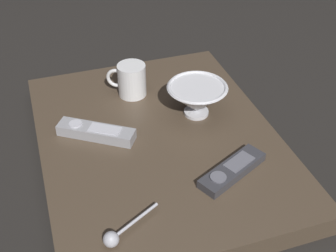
{
  "coord_description": "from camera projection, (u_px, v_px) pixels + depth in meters",
  "views": [
    {
      "loc": [
        0.76,
        -0.23,
        0.69
      ],
      "look_at": [
        -0.0,
        0.02,
        0.07
      ],
      "focal_mm": 48.1,
      "sensor_mm": 36.0,
      "label": 1
    }
  ],
  "objects": [
    {
      "name": "ground_plane",
      "position": [
        158.0,
        152.0,
        1.05
      ],
      "size": [
        6.0,
        6.0,
        0.0
      ],
      "primitive_type": "plane",
      "color": "black"
    },
    {
      "name": "tv_remote_far",
      "position": [
        96.0,
        132.0,
        1.01
      ],
      "size": [
        0.13,
        0.17,
        0.03
      ],
      "color": "#9E9EA3",
      "rests_on": "table"
    },
    {
      "name": "cereal_bowl",
      "position": [
        197.0,
        98.0,
        1.06
      ],
      "size": [
        0.14,
        0.14,
        0.08
      ],
      "color": "silver",
      "rests_on": "table"
    },
    {
      "name": "tv_remote_near",
      "position": [
        232.0,
        170.0,
        0.91
      ],
      "size": [
        0.11,
        0.17,
        0.02
      ],
      "color": "#38383D",
      "rests_on": "table"
    },
    {
      "name": "coffee_mug",
      "position": [
        131.0,
        80.0,
        1.13
      ],
      "size": [
        0.07,
        0.1,
        0.08
      ],
      "color": "white",
      "rests_on": "table"
    },
    {
      "name": "teaspoon",
      "position": [
        115.0,
        237.0,
        0.78
      ],
      "size": [
        0.07,
        0.11,
        0.03
      ],
      "color": "silver",
      "rests_on": "table"
    },
    {
      "name": "table",
      "position": [
        158.0,
        144.0,
        1.03
      ],
      "size": [
        0.67,
        0.52,
        0.05
      ],
      "color": "#4C3D2D",
      "rests_on": "ground"
    }
  ]
}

